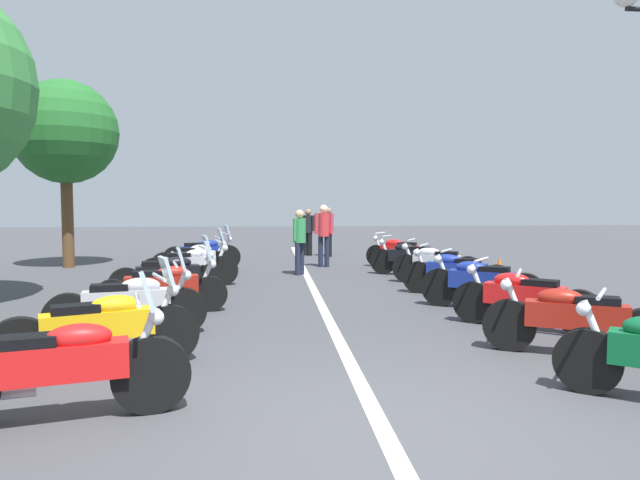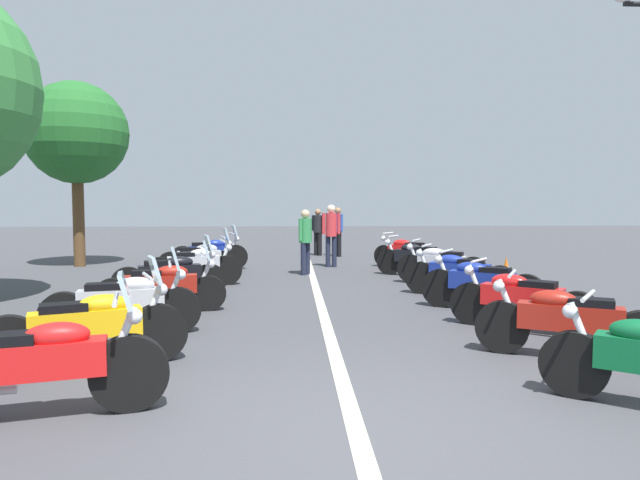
{
  "view_description": "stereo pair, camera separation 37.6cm",
  "coord_description": "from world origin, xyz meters",
  "px_view_note": "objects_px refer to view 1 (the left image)",
  "views": [
    {
      "loc": [
        -4.21,
        0.89,
        1.83
      ],
      "look_at": [
        5.93,
        0.0,
        1.16
      ],
      "focal_mm": 31.29,
      "sensor_mm": 36.0,
      "label": 1
    },
    {
      "loc": [
        -4.21,
        0.51,
        1.83
      ],
      "look_at": [
        5.93,
        0.0,
        1.16
      ],
      "focal_mm": 31.29,
      "sensor_mm": 36.0,
      "label": 2
    }
  ],
  "objects_px": {
    "motorcycle_left_row_1": "(101,328)",
    "motorcycle_left_row_2": "(130,303)",
    "motorcycle_left_row_7": "(203,253)",
    "motorcycle_right_row_7": "(399,252)",
    "bystander_3": "(324,230)",
    "roadside_tree_1": "(65,133)",
    "bystander_2": "(308,228)",
    "motorcycle_right_row_1": "(574,319)",
    "motorcycle_right_row_5": "(436,264)",
    "motorcycle_left_row_5": "(190,266)",
    "motorcycle_right_row_2": "(523,298)",
    "traffic_cone_0": "(499,270)",
    "motorcycle_left_row_4": "(170,275)",
    "motorcycle_right_row_3": "(480,282)",
    "bystander_1": "(328,228)",
    "motorcycle_left_row_6": "(195,259)",
    "motorcycle_left_row_3": "(164,286)",
    "motorcycle_right_row_4": "(456,272)",
    "motorcycle_left_row_0": "(60,367)",
    "motorcycle_right_row_6": "(411,258)",
    "bystander_0": "(300,237)"
  },
  "relations": [
    {
      "from": "motorcycle_left_row_1",
      "to": "motorcycle_left_row_2",
      "type": "relative_size",
      "value": 0.98
    },
    {
      "from": "motorcycle_left_row_7",
      "to": "motorcycle_right_row_7",
      "type": "bearing_deg",
      "value": -16.02
    },
    {
      "from": "motorcycle_left_row_1",
      "to": "bystander_3",
      "type": "xyz_separation_m",
      "value": [
        9.72,
        -3.34,
        0.58
      ]
    },
    {
      "from": "roadside_tree_1",
      "to": "motorcycle_left_row_2",
      "type": "bearing_deg",
      "value": -156.14
    },
    {
      "from": "motorcycle_left_row_2",
      "to": "bystander_2",
      "type": "xyz_separation_m",
      "value": [
        11.67,
        -3.21,
        0.48
      ]
    },
    {
      "from": "motorcycle_right_row_1",
      "to": "bystander_2",
      "type": "bearing_deg",
      "value": -52.43
    },
    {
      "from": "motorcycle_right_row_5",
      "to": "bystander_2",
      "type": "distance_m",
      "value": 7.53
    },
    {
      "from": "motorcycle_left_row_5",
      "to": "motorcycle_right_row_7",
      "type": "height_order",
      "value": "motorcycle_left_row_5"
    },
    {
      "from": "motorcycle_right_row_2",
      "to": "traffic_cone_0",
      "type": "bearing_deg",
      "value": -71.04
    },
    {
      "from": "motorcycle_left_row_4",
      "to": "roadside_tree_1",
      "type": "distance_m",
      "value": 7.63
    },
    {
      "from": "motorcycle_right_row_3",
      "to": "bystander_3",
      "type": "bearing_deg",
      "value": -39.44
    },
    {
      "from": "motorcycle_left_row_7",
      "to": "bystander_1",
      "type": "height_order",
      "value": "bystander_1"
    },
    {
      "from": "motorcycle_right_row_2",
      "to": "motorcycle_left_row_6",
      "type": "bearing_deg",
      "value": -9.3
    },
    {
      "from": "motorcycle_left_row_7",
      "to": "motorcycle_right_row_5",
      "type": "distance_m",
      "value": 6.34
    },
    {
      "from": "motorcycle_left_row_3",
      "to": "motorcycle_left_row_5",
      "type": "distance_m",
      "value": 2.96
    },
    {
      "from": "motorcycle_right_row_1",
      "to": "bystander_3",
      "type": "bearing_deg",
      "value": -50.12
    },
    {
      "from": "motorcycle_left_row_3",
      "to": "motorcycle_left_row_7",
      "type": "relative_size",
      "value": 1.04
    },
    {
      "from": "motorcycle_right_row_3",
      "to": "motorcycle_right_row_4",
      "type": "height_order",
      "value": "motorcycle_right_row_3"
    },
    {
      "from": "motorcycle_left_row_0",
      "to": "motorcycle_right_row_4",
      "type": "xyz_separation_m",
      "value": [
        6.0,
        -5.38,
        -0.02
      ]
    },
    {
      "from": "bystander_3",
      "to": "motorcycle_right_row_6",
      "type": "bearing_deg",
      "value": -129.01
    },
    {
      "from": "motorcycle_left_row_2",
      "to": "motorcycle_left_row_6",
      "type": "relative_size",
      "value": 1.06
    },
    {
      "from": "motorcycle_left_row_4",
      "to": "motorcycle_left_row_7",
      "type": "bearing_deg",
      "value": 71.15
    },
    {
      "from": "motorcycle_left_row_2",
      "to": "bystander_0",
      "type": "distance_m",
      "value": 7.0
    },
    {
      "from": "motorcycle_left_row_2",
      "to": "motorcycle_right_row_2",
      "type": "distance_m",
      "value": 5.58
    },
    {
      "from": "motorcycle_right_row_1",
      "to": "motorcycle_right_row_3",
      "type": "distance_m",
      "value": 2.98
    },
    {
      "from": "motorcycle_left_row_3",
      "to": "motorcycle_right_row_2",
      "type": "xyz_separation_m",
      "value": [
        -1.6,
        -5.42,
        0.0
      ]
    },
    {
      "from": "traffic_cone_0",
      "to": "bystander_0",
      "type": "bearing_deg",
      "value": 68.23
    },
    {
      "from": "motorcycle_right_row_6",
      "to": "motorcycle_left_row_7",
      "type": "bearing_deg",
      "value": 15.92
    },
    {
      "from": "traffic_cone_0",
      "to": "motorcycle_right_row_1",
      "type": "bearing_deg",
      "value": 164.82
    },
    {
      "from": "motorcycle_left_row_4",
      "to": "motorcycle_right_row_2",
      "type": "relative_size",
      "value": 1.2
    },
    {
      "from": "motorcycle_left_row_7",
      "to": "motorcycle_right_row_6",
      "type": "xyz_separation_m",
      "value": [
        -1.6,
        -5.35,
        -0.02
      ]
    },
    {
      "from": "motorcycle_left_row_5",
      "to": "motorcycle_left_row_3",
      "type": "bearing_deg",
      "value": -105.33
    },
    {
      "from": "motorcycle_left_row_2",
      "to": "motorcycle_right_row_4",
      "type": "relative_size",
      "value": 1.08
    },
    {
      "from": "motorcycle_left_row_0",
      "to": "roadside_tree_1",
      "type": "relative_size",
      "value": 0.4
    },
    {
      "from": "motorcycle_left_row_2",
      "to": "roadside_tree_1",
      "type": "height_order",
      "value": "roadside_tree_1"
    },
    {
      "from": "motorcycle_right_row_2",
      "to": "bystander_2",
      "type": "relative_size",
      "value": 1.07
    },
    {
      "from": "motorcycle_left_row_6",
      "to": "traffic_cone_0",
      "type": "relative_size",
      "value": 3.23
    },
    {
      "from": "motorcycle_left_row_0",
      "to": "traffic_cone_0",
      "type": "xyz_separation_m",
      "value": [
        7.67,
        -6.99,
        -0.19
      ]
    },
    {
      "from": "motorcycle_right_row_1",
      "to": "motorcycle_right_row_5",
      "type": "xyz_separation_m",
      "value": [
        6.01,
        -0.13,
        0.0
      ]
    },
    {
      "from": "motorcycle_left_row_0",
      "to": "motorcycle_left_row_6",
      "type": "xyz_separation_m",
      "value": [
        9.03,
        0.12,
        -0.01
      ]
    },
    {
      "from": "motorcycle_left_row_3",
      "to": "motorcycle_right_row_6",
      "type": "height_order",
      "value": "motorcycle_left_row_3"
    },
    {
      "from": "motorcycle_left_row_0",
      "to": "motorcycle_left_row_6",
      "type": "relative_size",
      "value": 1.07
    },
    {
      "from": "motorcycle_left_row_0",
      "to": "bystander_2",
      "type": "height_order",
      "value": "bystander_2"
    },
    {
      "from": "motorcycle_right_row_5",
      "to": "roadside_tree_1",
      "type": "relative_size",
      "value": 0.35
    },
    {
      "from": "motorcycle_left_row_4",
      "to": "bystander_0",
      "type": "relative_size",
      "value": 1.26
    },
    {
      "from": "motorcycle_left_row_3",
      "to": "motorcycle_left_row_6",
      "type": "distance_m",
      "value": 4.38
    },
    {
      "from": "motorcycle_left_row_2",
      "to": "motorcycle_left_row_6",
      "type": "height_order",
      "value": "motorcycle_left_row_6"
    },
    {
      "from": "motorcycle_left_row_1",
      "to": "motorcycle_left_row_3",
      "type": "relative_size",
      "value": 0.97
    },
    {
      "from": "bystander_0",
      "to": "motorcycle_right_row_7",
      "type": "bearing_deg",
      "value": 59.54
    },
    {
      "from": "motorcycle_right_row_6",
      "to": "motorcycle_left_row_5",
      "type": "bearing_deg",
      "value": 47.47
    }
  ]
}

